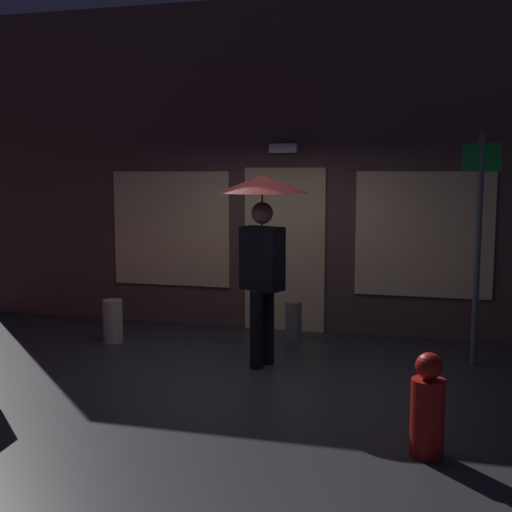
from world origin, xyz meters
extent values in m
plane|color=#2D2D33|center=(0.00, 0.00, 0.00)|extent=(18.00, 18.00, 0.00)
cube|color=brown|center=(0.00, 2.35, 2.21)|extent=(9.38, 0.30, 4.41)
cube|color=#F9D199|center=(0.00, 2.18, 1.10)|extent=(1.10, 0.04, 2.20)
cube|color=#F9D199|center=(-1.64, 2.18, 1.35)|extent=(1.72, 0.04, 1.60)
cube|color=#F9D199|center=(1.81, 2.18, 1.35)|extent=(1.72, 0.04, 1.60)
cube|color=white|center=(0.00, 2.10, 2.45)|extent=(0.36, 0.16, 0.12)
cylinder|color=black|center=(0.10, 0.36, 0.43)|extent=(0.15, 0.15, 0.86)
cylinder|color=black|center=(0.18, 0.54, 0.43)|extent=(0.15, 0.15, 0.86)
cube|color=black|center=(0.14, 0.45, 1.21)|extent=(0.52, 0.39, 0.69)
cube|color=silver|center=(0.19, 0.33, 1.21)|extent=(0.14, 0.07, 0.56)
cube|color=#B28C19|center=(0.19, 0.33, 1.19)|extent=(0.06, 0.04, 0.44)
sphere|color=#A6766E|center=(0.14, 0.45, 1.70)|extent=(0.24, 0.24, 0.24)
cylinder|color=slate|center=(0.14, 0.45, 1.67)|extent=(0.02, 0.02, 0.87)
cone|color=#4C0C0C|center=(0.14, 0.45, 2.01)|extent=(1.00, 1.00, 0.19)
cylinder|color=#595B60|center=(2.41, 1.10, 1.27)|extent=(0.07, 0.07, 2.55)
cube|color=#198C33|center=(2.41, 1.08, 2.30)|extent=(0.40, 0.02, 0.30)
cylinder|color=slate|center=(0.25, 1.62, 0.25)|extent=(0.21, 0.21, 0.51)
cylinder|color=#B2A899|center=(-1.94, 0.96, 0.27)|extent=(0.25, 0.25, 0.54)
cylinder|color=#B21914|center=(1.94, -1.51, 0.30)|extent=(0.26, 0.26, 0.60)
sphere|color=#B21914|center=(1.94, -1.51, 0.70)|extent=(0.21, 0.21, 0.21)
camera|label=1|loc=(1.95, -6.50, 2.14)|focal=46.65mm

